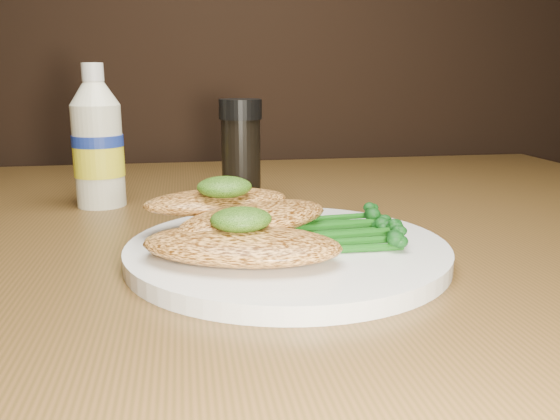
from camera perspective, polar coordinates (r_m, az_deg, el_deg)
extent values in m
cylinder|color=white|center=(0.48, 0.73, -4.08)|extent=(0.26, 0.26, 0.01)
ellipsoid|color=#EB9E4A|center=(0.43, -3.85, -3.48)|extent=(0.17, 0.12, 0.02)
ellipsoid|color=#EB9E4A|center=(0.47, -2.42, -0.82)|extent=(0.16, 0.14, 0.02)
ellipsoid|color=#EB9E4A|center=(0.51, -6.29, 0.87)|extent=(0.14, 0.09, 0.02)
ellipsoid|color=black|center=(0.43, -3.87, -0.94)|extent=(0.06, 0.05, 0.02)
ellipsoid|color=black|center=(0.49, -5.52, 2.28)|extent=(0.05, 0.05, 0.02)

